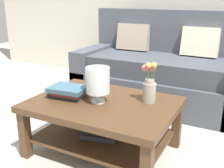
# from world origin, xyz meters

# --- Properties ---
(ground_plane) EXTENTS (10.00, 10.00, 0.00)m
(ground_plane) POSITION_xyz_m (0.00, 0.00, 0.00)
(ground_plane) COLOR #B7B2A8
(couch) EXTENTS (1.91, 0.90, 1.06)m
(couch) POSITION_xyz_m (0.06, 0.87, 0.36)
(couch) COLOR #474C56
(couch) RESTS_ON ground
(coffee_table) EXTENTS (1.11, 0.81, 0.43)m
(coffee_table) POSITION_xyz_m (0.01, -0.43, 0.32)
(coffee_table) COLOR #4C331E
(coffee_table) RESTS_ON ground
(book_stack_main) EXTENTS (0.33, 0.25, 0.09)m
(book_stack_main) POSITION_xyz_m (-0.29, -0.47, 0.48)
(book_stack_main) COLOR #2D333D
(book_stack_main) RESTS_ON coffee_table
(glass_hurricane_vase) EXTENTS (0.18, 0.18, 0.27)m
(glass_hurricane_vase) POSITION_xyz_m (-0.02, -0.46, 0.60)
(glass_hurricane_vase) COLOR silver
(glass_hurricane_vase) RESTS_ON coffee_table
(flower_pitcher) EXTENTS (0.12, 0.10, 0.32)m
(flower_pitcher) POSITION_xyz_m (0.33, -0.28, 0.56)
(flower_pitcher) COLOR #9E998E
(flower_pitcher) RESTS_ON coffee_table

